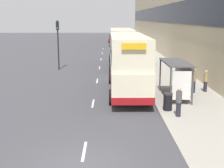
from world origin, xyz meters
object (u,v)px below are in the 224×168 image
at_px(pedestrian_1, 206,81).
at_px(pedestrian_3, 194,80).
at_px(car_1, 115,42).
at_px(litter_bin, 168,102).
at_px(car_2, 113,39).
at_px(car_0, 119,48).
at_px(double_decker_bus_near, 128,63).
at_px(pedestrian_at_shelter, 179,102).
at_px(traffic_light_far_kerb, 58,37).
at_px(pedestrian_2, 177,75).
at_px(bus_shelter, 179,73).
at_px(pedestrian_4, 184,79).
at_px(double_decker_bus_ahead, 122,47).

relative_size(pedestrian_1, pedestrian_3, 0.89).
relative_size(car_1, litter_bin, 3.66).
relative_size(car_2, litter_bin, 4.02).
bearing_deg(car_0, car_2, 91.61).
height_order(double_decker_bus_near, pedestrian_3, double_decker_bus_near).
bearing_deg(pedestrian_at_shelter, traffic_light_far_kerb, 118.64).
bearing_deg(pedestrian_2, car_1, 96.51).
relative_size(bus_shelter, pedestrian_4, 2.29).
bearing_deg(pedestrian_3, double_decker_bus_near, 173.90).
xyz_separation_m(double_decker_bus_ahead, car_0, (0.09, 13.61, -1.46)).
relative_size(car_1, traffic_light_far_kerb, 0.73).
bearing_deg(traffic_light_far_kerb, litter_bin, -60.57).
height_order(pedestrian_3, traffic_light_far_kerb, traffic_light_far_kerb).
relative_size(car_1, pedestrian_at_shelter, 2.32).
xyz_separation_m(bus_shelter, traffic_light_far_kerb, (-10.17, 13.09, 1.67)).
distance_m(car_0, pedestrian_2, 24.96).
xyz_separation_m(bus_shelter, car_2, (-3.82, 51.95, -0.98)).
bearing_deg(pedestrian_at_shelter, car_0, 94.06).
height_order(pedestrian_4, litter_bin, pedestrian_4).
distance_m(pedestrian_1, litter_bin, 6.02).
distance_m(pedestrian_at_shelter, litter_bin, 1.30).
xyz_separation_m(double_decker_bus_near, pedestrian_3, (4.78, -0.51, -1.22)).
height_order(double_decker_bus_near, litter_bin, double_decker_bus_near).
bearing_deg(traffic_light_far_kerb, pedestrian_4, -44.69).
bearing_deg(pedestrian_4, pedestrian_1, -6.99).
bearing_deg(double_decker_bus_near, pedestrian_4, -0.26).
height_order(car_1, pedestrian_4, pedestrian_4).
distance_m(double_decker_bus_ahead, car_1, 27.03).
bearing_deg(pedestrian_3, double_decker_bus_ahead, 109.54).
bearing_deg(car_2, pedestrian_3, -83.98).
relative_size(litter_bin, traffic_light_far_kerb, 0.20).
bearing_deg(car_0, pedestrian_1, -78.08).
distance_m(double_decker_bus_near, car_2, 49.78).
bearing_deg(double_decker_bus_ahead, double_decker_bus_near, -90.18).
distance_m(pedestrian_1, pedestrian_4, 1.62).
xyz_separation_m(bus_shelter, pedestrian_1, (2.46, 1.98, -0.91)).
height_order(car_1, pedestrian_3, pedestrian_3).
height_order(pedestrian_2, pedestrian_3, pedestrian_3).
relative_size(pedestrian_2, traffic_light_far_kerb, 0.33).
distance_m(pedestrian_1, pedestrian_3, 1.03).
xyz_separation_m(pedestrian_at_shelter, pedestrian_4, (1.71, 6.15, 0.09)).
height_order(pedestrian_1, pedestrian_3, pedestrian_3).
relative_size(car_0, pedestrian_2, 2.22).
xyz_separation_m(double_decker_bus_ahead, pedestrian_4, (4.12, -12.86, -1.21)).
bearing_deg(pedestrian_4, double_decker_bus_near, 179.74).
height_order(double_decker_bus_near, pedestrian_at_shelter, double_decker_bus_near).
distance_m(car_1, pedestrian_3, 40.66).
bearing_deg(bus_shelter, car_1, 94.84).
distance_m(pedestrian_3, litter_bin, 5.23).
bearing_deg(double_decker_bus_ahead, car_2, 90.88).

